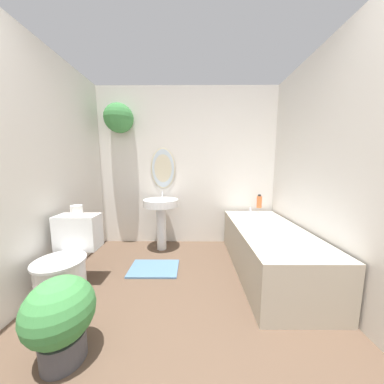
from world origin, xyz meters
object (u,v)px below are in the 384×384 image
Objects in this scene: potted_plant at (60,316)px; toilet at (67,264)px; pedestal_sink at (161,211)px; bathtub at (268,248)px; toilet_paper_roll at (77,210)px; shampoo_bottle at (259,202)px.

toilet is at bearing 120.03° from potted_plant.
pedestal_sink is (0.71, 1.04, 0.25)m from toilet.
bathtub is 15.10× the size of toilet_paper_roll.
toilet is 0.86× the size of pedestal_sink.
shampoo_bottle is (1.45, 0.11, 0.12)m from pedestal_sink.
toilet is 2.48m from shampoo_bottle.
shampoo_bottle reaches higher than bathtub.
shampoo_bottle is at bearing 4.45° from pedestal_sink.
shampoo_bottle is 1.81× the size of toilet_paper_roll.
potted_plant is (-1.81, -1.77, -0.39)m from shampoo_bottle.
shampoo_bottle is 2.56m from potted_plant.
bathtub is 8.36× the size of shampoo_bottle.
toilet is at bearing -124.15° from pedestal_sink.
bathtub is at bearing 6.82° from toilet_paper_roll.
shampoo_bottle reaches higher than potted_plant.
bathtub is 0.83m from shampoo_bottle.
shampoo_bottle is at bearing 28.12° from toilet.
toilet_paper_roll is (-0.35, 0.82, 0.47)m from potted_plant.
toilet_paper_roll reaches higher than toilet.
toilet is 0.51m from toilet_paper_roll.
toilet is 1.28m from pedestal_sink.
toilet is at bearing -167.59° from bathtub.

